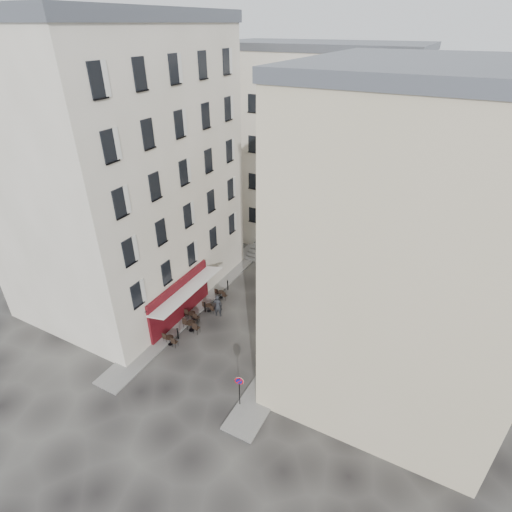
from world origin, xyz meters
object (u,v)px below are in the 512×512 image
Objects in this scene: bistro_table_b at (191,325)px; pedestrian at (218,306)px; no_parking_sign at (239,386)px; bistro_table_a at (170,340)px.

bistro_table_b is 0.73× the size of pedestrian.
pedestrian is at bearing 116.75° from no_parking_sign.
bistro_table_a is 1.97m from bistro_table_b.
no_parking_sign is 1.66× the size of bistro_table_b.
bistro_table_a is 0.86× the size of bistro_table_b.
bistro_table_a is at bearing -103.81° from bistro_table_b.
bistro_table_a is (-7.04, 2.31, -1.23)m from no_parking_sign.
no_parking_sign is 1.21× the size of pedestrian.
bistro_table_a is at bearing 57.88° from pedestrian.
no_parking_sign reaches higher than bistro_table_a.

